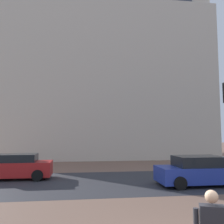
# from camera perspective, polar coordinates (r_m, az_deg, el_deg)

# --- Properties ---
(ground_plane) EXTENTS (120.00, 120.00, 0.00)m
(ground_plane) POSITION_cam_1_polar(r_m,az_deg,el_deg) (14.79, -0.70, -15.58)
(ground_plane) COLOR brown
(street_asphalt_strip) EXTENTS (120.00, 7.17, 0.00)m
(street_asphalt_strip) POSITION_cam_1_polar(r_m,az_deg,el_deg) (14.36, -0.47, -15.88)
(street_asphalt_strip) COLOR #2D2D33
(street_asphalt_strip) RESTS_ON ground_plane
(landmark_building) EXTENTS (23.57, 15.06, 35.25)m
(landmark_building) POSITION_cam_1_polar(r_m,az_deg,el_deg) (32.84, -1.86, 8.43)
(landmark_building) COLOR beige
(landmark_building) RESTS_ON ground_plane
(car_blue) EXTENTS (4.35, 2.11, 1.51)m
(car_blue) POSITION_cam_1_polar(r_m,az_deg,el_deg) (14.08, 19.46, -12.83)
(car_blue) COLOR #23389E
(car_blue) RESTS_ON ground_plane
(car_red) EXTENTS (4.10, 1.92, 1.48)m
(car_red) POSITION_cam_1_polar(r_m,az_deg,el_deg) (16.11, -21.28, -11.79)
(car_red) COLOR red
(car_red) RESTS_ON ground_plane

